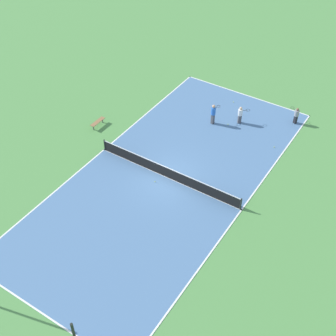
{
  "coord_description": "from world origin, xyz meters",
  "views": [
    {
      "loc": [
        -12.79,
        19.8,
        21.9
      ],
      "look_at": [
        0.0,
        0.0,
        0.9
      ],
      "focal_mm": 50.0,
      "sensor_mm": 36.0,
      "label": 1
    }
  ],
  "objects_px": {
    "tennis_ball_left_sideline": "(155,182)",
    "player_near_white": "(240,114)",
    "player_near_blue": "(213,113)",
    "tennis_ball_far_baseline": "(274,147)",
    "tennis_ball_midcourt": "(233,102)",
    "tennis_ball_near_net": "(228,124)",
    "bench": "(98,122)",
    "tennis_net": "(168,172)",
    "player_baseline_gray": "(296,115)"
  },
  "relations": [
    {
      "from": "tennis_ball_midcourt",
      "to": "player_near_white",
      "type": "bearing_deg",
      "value": 125.93
    },
    {
      "from": "tennis_ball_midcourt",
      "to": "tennis_ball_far_baseline",
      "type": "height_order",
      "value": "same"
    },
    {
      "from": "bench",
      "to": "tennis_ball_near_net",
      "type": "relative_size",
      "value": 20.95
    },
    {
      "from": "tennis_ball_midcourt",
      "to": "tennis_ball_far_baseline",
      "type": "bearing_deg",
      "value": 144.72
    },
    {
      "from": "tennis_net",
      "to": "tennis_ball_midcourt",
      "type": "xyz_separation_m",
      "value": [
        0.42,
        -10.74,
        -0.45
      ]
    },
    {
      "from": "tennis_net",
      "to": "player_near_blue",
      "type": "distance_m",
      "value": 7.24
    },
    {
      "from": "tennis_ball_left_sideline",
      "to": "player_near_blue",
      "type": "bearing_deg",
      "value": -90.26
    },
    {
      "from": "bench",
      "to": "player_near_blue",
      "type": "bearing_deg",
      "value": 125.14
    },
    {
      "from": "tennis_net",
      "to": "tennis_ball_left_sideline",
      "type": "distance_m",
      "value": 1.09
    },
    {
      "from": "player_baseline_gray",
      "to": "tennis_ball_far_baseline",
      "type": "xyz_separation_m",
      "value": [
        0.13,
        3.73,
        -0.75
      ]
    },
    {
      "from": "player_baseline_gray",
      "to": "tennis_ball_midcourt",
      "type": "relative_size",
      "value": 20.45
    },
    {
      "from": "bench",
      "to": "tennis_ball_midcourt",
      "type": "bearing_deg",
      "value": 139.62
    },
    {
      "from": "tennis_ball_near_net",
      "to": "tennis_ball_far_baseline",
      "type": "relative_size",
      "value": 1.0
    },
    {
      "from": "bench",
      "to": "tennis_ball_left_sideline",
      "type": "relative_size",
      "value": 20.95
    },
    {
      "from": "player_near_blue",
      "to": "tennis_ball_midcourt",
      "type": "bearing_deg",
      "value": 10.03
    },
    {
      "from": "player_near_white",
      "to": "tennis_ball_midcourt",
      "type": "xyz_separation_m",
      "value": [
        1.69,
        -2.33,
        -0.8
      ]
    },
    {
      "from": "tennis_ball_near_net",
      "to": "tennis_ball_midcourt",
      "type": "height_order",
      "value": "same"
    },
    {
      "from": "tennis_net",
      "to": "player_near_white",
      "type": "bearing_deg",
      "value": -98.58
    },
    {
      "from": "player_near_white",
      "to": "tennis_ball_left_sideline",
      "type": "bearing_deg",
      "value": -144.11
    },
    {
      "from": "player_baseline_gray",
      "to": "tennis_ball_midcourt",
      "type": "distance_m",
      "value": 5.42
    },
    {
      "from": "player_baseline_gray",
      "to": "player_near_blue",
      "type": "relative_size",
      "value": 0.81
    },
    {
      "from": "player_near_white",
      "to": "player_near_blue",
      "type": "relative_size",
      "value": 0.86
    },
    {
      "from": "bench",
      "to": "player_baseline_gray",
      "type": "height_order",
      "value": "player_baseline_gray"
    },
    {
      "from": "tennis_ball_midcourt",
      "to": "bench",
      "type": "bearing_deg",
      "value": 49.62
    },
    {
      "from": "player_baseline_gray",
      "to": "tennis_ball_left_sideline",
      "type": "relative_size",
      "value": 20.45
    },
    {
      "from": "bench",
      "to": "tennis_net",
      "type": "bearing_deg",
      "value": 75.46
    },
    {
      "from": "bench",
      "to": "tennis_ball_left_sideline",
      "type": "xyz_separation_m",
      "value": [
        -7.32,
        2.89,
        -0.33
      ]
    },
    {
      "from": "player_near_blue",
      "to": "tennis_ball_near_net",
      "type": "xyz_separation_m",
      "value": [
        -1.12,
        -0.5,
        -0.95
      ]
    },
    {
      "from": "player_baseline_gray",
      "to": "tennis_ball_left_sideline",
      "type": "xyz_separation_m",
      "value": [
        5.46,
        11.62,
        -0.75
      ]
    },
    {
      "from": "tennis_net",
      "to": "tennis_ball_near_net",
      "type": "distance_m",
      "value": 7.75
    },
    {
      "from": "player_near_white",
      "to": "player_baseline_gray",
      "type": "xyz_separation_m",
      "value": [
        -3.69,
        -2.35,
        -0.05
      ]
    },
    {
      "from": "tennis_ball_far_baseline",
      "to": "player_near_white",
      "type": "bearing_deg",
      "value": -21.23
    },
    {
      "from": "tennis_ball_left_sideline",
      "to": "player_near_white",
      "type": "bearing_deg",
      "value": -100.86
    },
    {
      "from": "tennis_ball_midcourt",
      "to": "player_baseline_gray",
      "type": "bearing_deg",
      "value": -179.75
    },
    {
      "from": "player_near_blue",
      "to": "tennis_ball_far_baseline",
      "type": "distance_m",
      "value": 5.39
    },
    {
      "from": "tennis_net",
      "to": "player_near_blue",
      "type": "bearing_deg",
      "value": -86.24
    },
    {
      "from": "tennis_ball_left_sideline",
      "to": "tennis_net",
      "type": "bearing_deg",
      "value": -120.7
    },
    {
      "from": "tennis_ball_midcourt",
      "to": "tennis_ball_left_sideline",
      "type": "distance_m",
      "value": 11.6
    },
    {
      "from": "player_near_blue",
      "to": "tennis_ball_near_net",
      "type": "relative_size",
      "value": 25.22
    },
    {
      "from": "tennis_ball_far_baseline",
      "to": "player_baseline_gray",
      "type": "bearing_deg",
      "value": -91.97
    },
    {
      "from": "tennis_net",
      "to": "player_near_blue",
      "type": "xyz_separation_m",
      "value": [
        0.47,
        -7.21,
        0.51
      ]
    },
    {
      "from": "bench",
      "to": "tennis_ball_midcourt",
      "type": "distance_m",
      "value": 11.44
    },
    {
      "from": "player_baseline_gray",
      "to": "tennis_ball_near_net",
      "type": "relative_size",
      "value": 20.45
    },
    {
      "from": "player_near_blue",
      "to": "bench",
      "type": "bearing_deg",
      "value": 136.05
    },
    {
      "from": "bench",
      "to": "tennis_ball_far_baseline",
      "type": "bearing_deg",
      "value": 111.57
    },
    {
      "from": "player_near_white",
      "to": "tennis_ball_midcourt",
      "type": "distance_m",
      "value": 2.98
    },
    {
      "from": "tennis_ball_midcourt",
      "to": "tennis_ball_far_baseline",
      "type": "relative_size",
      "value": 1.0
    },
    {
      "from": "player_near_white",
      "to": "tennis_ball_near_net",
      "type": "xyz_separation_m",
      "value": [
        0.63,
        0.71,
        -0.8
      ]
    },
    {
      "from": "player_near_blue",
      "to": "tennis_ball_far_baseline",
      "type": "relative_size",
      "value": 25.22
    },
    {
      "from": "bench",
      "to": "player_near_white",
      "type": "distance_m",
      "value": 11.12
    }
  ]
}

